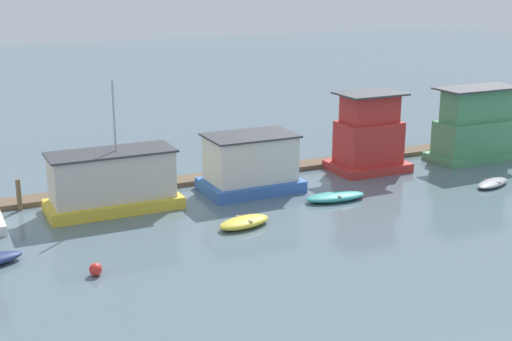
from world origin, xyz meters
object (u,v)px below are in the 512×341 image
dinghy_teal (335,197)px  dinghy_grey (492,183)px  dinghy_yellow (244,222)px  buoy_red (96,269)px  houseboat_blue (250,164)px  houseboat_green (475,128)px  houseboat_red (369,137)px  houseboat_yellow (113,182)px  mooring_post_far_right (19,195)px

dinghy_teal → dinghy_grey: size_ratio=1.16×
dinghy_yellow → buoy_red: buoy_red is taller
houseboat_blue → dinghy_teal: (3.64, -4.06, -1.43)m
houseboat_green → dinghy_grey: (-3.54, -5.71, -2.10)m
dinghy_yellow → houseboat_green: bearing=15.3°
houseboat_red → buoy_red: size_ratio=9.15×
houseboat_red → houseboat_green: houseboat_red is taller
houseboat_green → buoy_red: bearing=-163.8°
houseboat_yellow → houseboat_blue: houseboat_yellow is taller
dinghy_teal → dinghy_grey: dinghy_teal is taller
houseboat_red → mooring_post_far_right: (-22.64, 1.40, -1.40)m
buoy_red → dinghy_teal: bearing=16.6°
dinghy_grey → dinghy_yellow: bearing=-180.0°
houseboat_blue → mooring_post_far_right: (-13.46, 2.15, -0.75)m
dinghy_yellow → mooring_post_far_right: mooring_post_far_right is taller
dinghy_grey → mooring_post_far_right: 28.80m
houseboat_yellow → buoy_red: bearing=-109.8°
houseboat_blue → buoy_red: (-11.71, -8.64, -1.38)m
houseboat_red → dinghy_yellow: (-12.28, -6.54, -2.05)m
houseboat_green → houseboat_blue: bearing=179.7°
houseboat_yellow → buoy_red: (-3.12, -8.69, -1.33)m
buoy_red → houseboat_red: bearing=24.2°
houseboat_yellow → buoy_red: houseboat_yellow is taller
dinghy_yellow → dinghy_grey: (17.31, 0.01, -0.08)m
houseboat_yellow → houseboat_red: 17.80m
houseboat_blue → dinghy_teal: size_ratio=1.52×
houseboat_green → buoy_red: (-29.47, -8.56, -1.98)m
houseboat_red → houseboat_green: (8.57, -0.83, -0.04)m
houseboat_red → dinghy_grey: (5.03, -6.53, -2.13)m
dinghy_grey → dinghy_teal: bearing=170.7°
houseboat_red → houseboat_green: bearing=-5.5°
houseboat_yellow → houseboat_green: 26.35m
houseboat_yellow → dinghy_teal: houseboat_yellow is taller
dinghy_teal → houseboat_green: bearing=15.7°
houseboat_green → dinghy_teal: houseboat_green is taller
houseboat_yellow → houseboat_green: bearing=-0.3°
dinghy_yellow → buoy_red: bearing=-161.7°
mooring_post_far_right → houseboat_red: bearing=-3.5°
dinghy_teal → mooring_post_far_right: 18.20m
houseboat_yellow → houseboat_green: size_ratio=1.13×
houseboat_yellow → mooring_post_far_right: 5.35m
dinghy_teal → houseboat_yellow: bearing=161.4°
houseboat_yellow → mooring_post_far_right: (-4.87, 2.10, -0.70)m
dinghy_yellow → houseboat_blue: bearing=61.9°
mooring_post_far_right → buoy_red: mooring_post_far_right is taller
dinghy_grey → mooring_post_far_right: (-27.68, 7.93, 0.73)m
dinghy_teal → buoy_red: 16.02m
houseboat_green → mooring_post_far_right: bearing=175.9°
buoy_red → dinghy_yellow: bearing=18.3°
houseboat_blue → houseboat_green: (17.76, -0.08, 0.61)m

